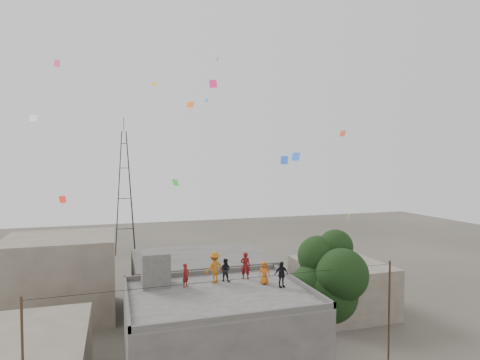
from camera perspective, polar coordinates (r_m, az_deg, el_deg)
The scene contains 16 objects.
main_building at distance 24.26m, azimuth -3.01°, elevation -22.68°, with size 10.00×8.00×6.10m.
parapet at distance 23.09m, azimuth -3.03°, elevation -15.47°, with size 10.00×8.00×0.30m.
stair_head_box at distance 24.78m, azimuth -11.94°, elevation -12.21°, with size 1.60×1.80×2.00m, color #474542.
neighbor_north at distance 37.65m, azimuth -5.47°, elevation -14.31°, with size 12.00×9.00×5.00m, color #474542.
neighbor_northwest at distance 38.82m, azimuth -24.18°, elevation -12.47°, with size 9.00×8.00×7.00m, color #655C50.
neighbor_east at distance 38.49m, azimuth 14.24°, elevation -14.46°, with size 7.00×8.00×4.40m, color #655C50.
tree at distance 26.38m, azimuth 12.77°, elevation -13.56°, with size 4.90×4.60×9.10m.
utility_line at distance 22.97m, azimuth -0.87°, elevation -22.06°, with size 20.12×0.62×7.40m.
transmission_tower at distance 61.44m, azimuth -16.09°, elevation -1.64°, with size 2.97×2.97×20.01m.
person_red_adult at distance 25.57m, azimuth 0.77°, elevation -12.07°, with size 0.61×0.40×1.68m, color #610F0F.
person_orange_child at distance 24.61m, azimuth 3.48°, elevation -13.04°, with size 0.67×0.43×1.36m, color #C65C16.
person_dark_child at distance 25.14m, azimuth -2.13°, elevation -12.65°, with size 0.68×0.53×1.41m, color black.
person_dark_adult at distance 24.08m, azimuth 5.90°, elevation -13.21°, with size 0.89×0.37×1.51m, color black.
person_orange_adult at distance 24.81m, azimuth -3.64°, elevation -12.30°, with size 1.21×0.69×1.87m, color #AD5D13.
person_red_child at distance 24.25m, azimuth -7.73°, elevation -13.28°, with size 0.50×0.33×1.37m, color maroon.
kites at distance 28.28m, azimuth -2.85°, elevation 6.75°, with size 22.93×16.62×12.30m.
Camera 1 is at (-5.47, -21.27, 13.35)m, focal length 30.00 mm.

